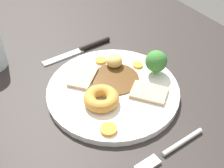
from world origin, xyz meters
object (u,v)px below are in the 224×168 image
object	(u,v)px
dinner_plate	(112,90)
yorkshire_pudding	(101,98)
carrot_coin_back	(138,65)
fork	(169,151)
broccoli_floret	(156,61)
carrot_coin_side	(109,129)
knife	(83,48)
carrot_coin_front	(101,61)
meat_slice_main	(149,93)
roast_potato_left	(114,61)
meat_slice_under	(83,77)

from	to	relation	value
dinner_plate	yorkshire_pudding	world-z (taller)	yorkshire_pudding
yorkshire_pudding	carrot_coin_back	xyz separation A→B (cm)	(5.17, -13.32, -1.01)
carrot_coin_back	fork	world-z (taller)	carrot_coin_back
fork	broccoli_floret	bearing A→B (deg)	-123.88
carrot_coin_side	knife	bearing A→B (deg)	-21.05
dinner_plate	carrot_coin_front	size ratio (longest dim) A/B	11.02
carrot_coin_side	fork	size ratio (longest dim) A/B	0.21
meat_slice_main	yorkshire_pudding	distance (cm)	10.09
carrot_coin_side	knife	world-z (taller)	carrot_coin_side
yorkshire_pudding	carrot_coin_front	world-z (taller)	yorkshire_pudding
fork	knife	world-z (taller)	knife
meat_slice_main	fork	xyz separation A→B (cm)	(-12.43, 5.63, -1.41)
knife	dinner_plate	bearing A→B (deg)	81.33
yorkshire_pudding	carrot_coin_back	bearing A→B (deg)	-68.80
yorkshire_pudding	carrot_coin_front	xyz separation A→B (cm)	(11.35, -7.21, -0.96)
roast_potato_left	carrot_coin_side	xyz separation A→B (cm)	(-14.87, 11.69, -1.10)
roast_potato_left	dinner_plate	bearing A→B (deg)	141.21
dinner_plate	carrot_coin_side	xyz separation A→B (cm)	(-9.18, 7.11, 1.04)
dinner_plate	roast_potato_left	bearing A→B (deg)	-38.79
carrot_coin_back	carrot_coin_side	distance (cm)	19.97
broccoli_floret	meat_slice_main	bearing A→B (deg)	129.49
yorkshire_pudding	broccoli_floret	distance (cm)	15.14
yorkshire_pudding	carrot_coin_front	size ratio (longest dim) A/B	2.82
fork	carrot_coin_front	bearing A→B (deg)	-97.69
carrot_coin_front	meat_slice_main	bearing A→B (deg)	-171.38
meat_slice_under	carrot_coin_back	distance (cm)	13.00
carrot_coin_side	fork	xyz separation A→B (cm)	(-9.23, -6.59, -1.35)
carrot_coin_back	knife	size ratio (longest dim) A/B	0.12
meat_slice_main	meat_slice_under	world-z (taller)	same
dinner_plate	meat_slice_main	xyz separation A→B (cm)	(-5.97, -5.11, 1.10)
yorkshire_pudding	meat_slice_main	bearing A→B (deg)	-109.98
dinner_plate	meat_slice_main	size ratio (longest dim) A/B	3.85
meat_slice_main	roast_potato_left	xyz separation A→B (cm)	(11.67, 0.53, 1.04)
carrot_coin_back	broccoli_floret	distance (cm)	5.26
meat_slice_main	carrot_coin_front	size ratio (longest dim) A/B	2.86
dinner_plate	broccoli_floret	bearing A→B (deg)	-97.58
yorkshire_pudding	fork	bearing A→B (deg)	-166.47
dinner_plate	carrot_coin_front	bearing A→B (deg)	-18.02
roast_potato_left	fork	xyz separation A→B (cm)	(-24.10, 5.10, -2.45)
carrot_coin_front	broccoli_floret	world-z (taller)	broccoli_floret
broccoli_floret	yorkshire_pudding	bearing A→B (deg)	94.27
carrot_coin_front	carrot_coin_back	bearing A→B (deg)	-135.29
roast_potato_left	knife	bearing A→B (deg)	8.92
meat_slice_main	yorkshire_pudding	bearing A→B (deg)	70.02
broccoli_floret	fork	xyz separation A→B (cm)	(-16.99, 11.15, -4.18)
carrot_coin_front	carrot_coin_side	size ratio (longest dim) A/B	0.80
meat_slice_main	carrot_coin_side	world-z (taller)	meat_slice_main
meat_slice_under	carrot_coin_back	xyz separation A→B (cm)	(-3.35, -12.56, -0.16)
yorkshire_pudding	carrot_coin_side	world-z (taller)	yorkshire_pudding
dinner_plate	broccoli_floret	distance (cm)	11.40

